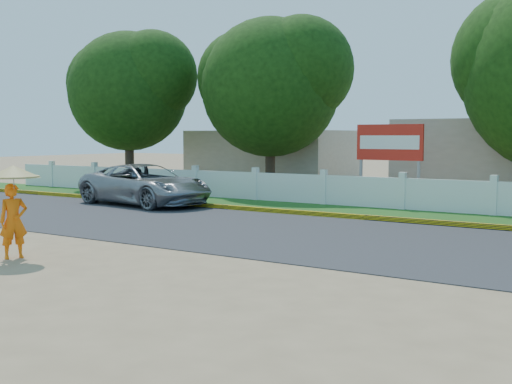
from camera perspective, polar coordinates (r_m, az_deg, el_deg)
ground at (r=12.72m, az=-4.94°, el=-6.51°), size 120.00×120.00×0.00m
road at (r=16.45m, az=4.76°, el=-3.84°), size 60.00×7.00×0.02m
grass_verge at (r=21.17m, az=11.50°, el=-1.92°), size 60.00×3.50×0.03m
curb at (r=19.61m, az=9.68°, el=-2.25°), size 40.00×0.18×0.16m
fence at (r=22.47m, az=12.89°, el=-0.18°), size 40.00×0.10×1.10m
building_far at (r=33.83m, az=1.48°, el=3.10°), size 8.00×5.00×2.80m
vehicle at (r=23.81m, az=-9.81°, el=0.65°), size 5.69×3.20×1.50m
monk_with_parasol at (r=14.13m, az=-20.76°, el=-0.49°), size 1.06×1.06×1.94m
billboard at (r=23.73m, az=11.78°, el=3.96°), size 2.50×0.13×2.95m
tree_row at (r=24.56m, az=21.48°, el=10.14°), size 37.13×7.58×8.90m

